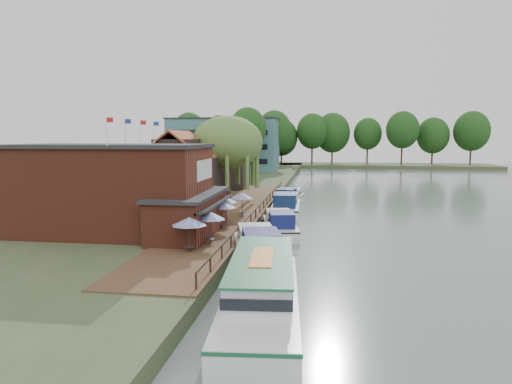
{
  "coord_description": "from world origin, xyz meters",
  "views": [
    {
      "loc": [
        0.94,
        -35.75,
        8.78
      ],
      "look_at": [
        -6.0,
        12.0,
        3.0
      ],
      "focal_mm": 32.0,
      "sensor_mm": 36.0,
      "label": 1
    }
  ],
  "objects_px": {
    "willow": "(228,159)",
    "umbrella_1": "(210,228)",
    "cottage_a": "(180,169)",
    "umbrella_3": "(224,209)",
    "cruiser_2": "(286,203)",
    "cruiser_3": "(289,196)",
    "cruiser_0": "(258,243)",
    "tour_boat": "(261,288)",
    "cottage_c": "(224,161)",
    "hotel_block": "(224,144)",
    "pub": "(135,189)",
    "swan": "(264,289)",
    "umbrella_4": "(242,205)",
    "umbrella_2": "(222,215)",
    "cruiser_1": "(280,221)",
    "cottage_b": "(181,164)",
    "umbrella_0": "(189,235)"
  },
  "relations": [
    {
      "from": "cottage_b",
      "to": "tour_boat",
      "type": "height_order",
      "value": "cottage_b"
    },
    {
      "from": "umbrella_0",
      "to": "umbrella_3",
      "type": "distance_m",
      "value": 11.07
    },
    {
      "from": "cruiser_3",
      "to": "pub",
      "type": "bearing_deg",
      "value": -106.62
    },
    {
      "from": "willow",
      "to": "cruiser_0",
      "type": "relative_size",
      "value": 0.98
    },
    {
      "from": "cruiser_3",
      "to": "umbrella_4",
      "type": "bearing_deg",
      "value": -94.96
    },
    {
      "from": "cottage_a",
      "to": "umbrella_2",
      "type": "bearing_deg",
      "value": -58.91
    },
    {
      "from": "tour_boat",
      "to": "cruiser_2",
      "type": "bearing_deg",
      "value": 87.62
    },
    {
      "from": "cruiser_2",
      "to": "cruiser_3",
      "type": "bearing_deg",
      "value": 89.32
    },
    {
      "from": "hotel_block",
      "to": "tour_boat",
      "type": "xyz_separation_m",
      "value": [
        20.08,
        -84.26,
        -5.71
      ]
    },
    {
      "from": "cottage_c",
      "to": "umbrella_2",
      "type": "height_order",
      "value": "cottage_c"
    },
    {
      "from": "umbrella_2",
      "to": "cottage_a",
      "type": "bearing_deg",
      "value": 121.09
    },
    {
      "from": "swan",
      "to": "cottage_c",
      "type": "bearing_deg",
      "value": 105.01
    },
    {
      "from": "cottage_a",
      "to": "umbrella_3",
      "type": "bearing_deg",
      "value": -53.1
    },
    {
      "from": "cruiser_2",
      "to": "swan",
      "type": "xyz_separation_m",
      "value": [
        0.88,
        -26.79,
        -1.1
      ]
    },
    {
      "from": "umbrella_2",
      "to": "swan",
      "type": "relative_size",
      "value": 5.45
    },
    {
      "from": "umbrella_3",
      "to": "umbrella_1",
      "type": "bearing_deg",
      "value": -84.53
    },
    {
      "from": "umbrella_3",
      "to": "cruiser_3",
      "type": "relative_size",
      "value": 0.25
    },
    {
      "from": "cruiser_1",
      "to": "umbrella_3",
      "type": "bearing_deg",
      "value": 178.33
    },
    {
      "from": "cruiser_0",
      "to": "pub",
      "type": "bearing_deg",
      "value": 148.45
    },
    {
      "from": "umbrella_4",
      "to": "cruiser_0",
      "type": "height_order",
      "value": "umbrella_4"
    },
    {
      "from": "willow",
      "to": "umbrella_1",
      "type": "distance_m",
      "value": 23.82
    },
    {
      "from": "cottage_c",
      "to": "umbrella_3",
      "type": "distance_m",
      "value": 29.41
    },
    {
      "from": "umbrella_4",
      "to": "swan",
      "type": "relative_size",
      "value": 5.4
    },
    {
      "from": "umbrella_1",
      "to": "hotel_block",
      "type": "bearing_deg",
      "value": 101.45
    },
    {
      "from": "cruiser_0",
      "to": "cruiser_1",
      "type": "relative_size",
      "value": 1.11
    },
    {
      "from": "willow",
      "to": "cruiser_2",
      "type": "distance_m",
      "value": 9.38
    },
    {
      "from": "cottage_c",
      "to": "willow",
      "type": "height_order",
      "value": "willow"
    },
    {
      "from": "umbrella_3",
      "to": "umbrella_2",
      "type": "bearing_deg",
      "value": -81.53
    },
    {
      "from": "cottage_c",
      "to": "umbrella_4",
      "type": "bearing_deg",
      "value": -74.08
    },
    {
      "from": "umbrella_2",
      "to": "cruiser_1",
      "type": "relative_size",
      "value": 0.25
    },
    {
      "from": "pub",
      "to": "tour_boat",
      "type": "relative_size",
      "value": 1.51
    },
    {
      "from": "cottage_b",
      "to": "umbrella_3",
      "type": "distance_m",
      "value": 22.29
    },
    {
      "from": "cottage_b",
      "to": "umbrella_0",
      "type": "distance_m",
      "value": 32.45
    },
    {
      "from": "umbrella_1",
      "to": "cottage_c",
      "type": "bearing_deg",
      "value": 100.69
    },
    {
      "from": "willow",
      "to": "swan",
      "type": "bearing_deg",
      "value": -74.53
    },
    {
      "from": "umbrella_2",
      "to": "cruiser_1",
      "type": "distance_m",
      "value": 6.08
    },
    {
      "from": "pub",
      "to": "umbrella_4",
      "type": "height_order",
      "value": "pub"
    },
    {
      "from": "umbrella_0",
      "to": "umbrella_1",
      "type": "distance_m",
      "value": 2.57
    },
    {
      "from": "willow",
      "to": "cruiser_1",
      "type": "distance_m",
      "value": 16.62
    },
    {
      "from": "umbrella_0",
      "to": "cruiser_2",
      "type": "xyz_separation_m",
      "value": [
        4.7,
        22.59,
        -0.97
      ]
    },
    {
      "from": "umbrella_0",
      "to": "cruiser_1",
      "type": "xyz_separation_m",
      "value": [
        5.02,
        11.83,
        -1.14
      ]
    },
    {
      "from": "hotel_block",
      "to": "cottage_a",
      "type": "xyz_separation_m",
      "value": [
        7.0,
        -56.0,
        -1.9
      ]
    },
    {
      "from": "cottage_c",
      "to": "cruiser_3",
      "type": "relative_size",
      "value": 0.88
    },
    {
      "from": "hotel_block",
      "to": "cottage_a",
      "type": "height_order",
      "value": "hotel_block"
    },
    {
      "from": "umbrella_1",
      "to": "umbrella_3",
      "type": "distance_m",
      "value": 8.68
    },
    {
      "from": "cottage_c",
      "to": "umbrella_3",
      "type": "xyz_separation_m",
      "value": [
        6.2,
        -28.59,
        -2.96
      ]
    },
    {
      "from": "pub",
      "to": "swan",
      "type": "relative_size",
      "value": 45.45
    },
    {
      "from": "umbrella_3",
      "to": "cruiser_1",
      "type": "xyz_separation_m",
      "value": [
        5.0,
        0.76,
        -1.14
      ]
    },
    {
      "from": "willow",
      "to": "swan",
      "type": "height_order",
      "value": "willow"
    },
    {
      "from": "cottage_b",
      "to": "umbrella_2",
      "type": "relative_size",
      "value": 4.0
    }
  ]
}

